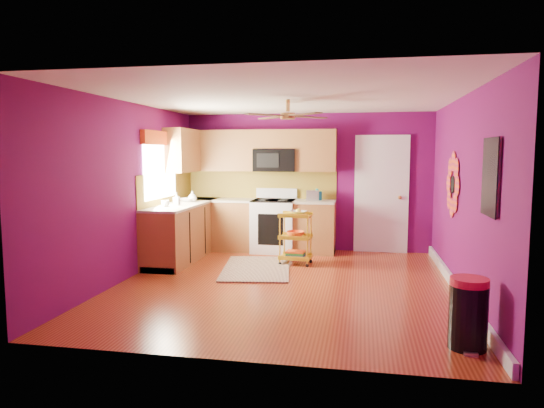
# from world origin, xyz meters

# --- Properties ---
(ground) EXTENTS (5.00, 5.00, 0.00)m
(ground) POSITION_xyz_m (0.00, 0.00, 0.00)
(ground) COLOR maroon
(ground) RESTS_ON ground
(room_envelope) EXTENTS (4.54, 5.04, 2.52)m
(room_envelope) POSITION_xyz_m (0.03, 0.00, 1.63)
(room_envelope) COLOR #600B52
(room_envelope) RESTS_ON ground
(lower_cabinets) EXTENTS (2.81, 2.31, 0.94)m
(lower_cabinets) POSITION_xyz_m (-1.35, 1.82, 0.43)
(lower_cabinets) COLOR brown
(lower_cabinets) RESTS_ON ground
(electric_range) EXTENTS (0.76, 0.66, 1.13)m
(electric_range) POSITION_xyz_m (-0.55, 2.17, 0.48)
(electric_range) COLOR white
(electric_range) RESTS_ON ground
(upper_cabinetry) EXTENTS (2.80, 2.30, 1.26)m
(upper_cabinetry) POSITION_xyz_m (-1.24, 2.17, 1.80)
(upper_cabinetry) COLOR brown
(upper_cabinetry) RESTS_ON ground
(left_window) EXTENTS (0.08, 1.35, 1.08)m
(left_window) POSITION_xyz_m (-2.22, 1.05, 1.74)
(left_window) COLOR white
(left_window) RESTS_ON ground
(panel_door) EXTENTS (0.95, 0.11, 2.15)m
(panel_door) POSITION_xyz_m (1.35, 2.47, 1.02)
(panel_door) COLOR white
(panel_door) RESTS_ON ground
(right_wall_art) EXTENTS (0.04, 2.74, 1.04)m
(right_wall_art) POSITION_xyz_m (2.23, -0.34, 1.44)
(right_wall_art) COLOR black
(right_wall_art) RESTS_ON ground
(ceiling_fan) EXTENTS (1.01, 1.01, 0.26)m
(ceiling_fan) POSITION_xyz_m (0.00, 0.20, 2.29)
(ceiling_fan) COLOR #BF8C3F
(ceiling_fan) RESTS_ON ground
(shag_rug) EXTENTS (1.22, 1.76, 0.02)m
(shag_rug) POSITION_xyz_m (-0.57, 0.77, 0.01)
(shag_rug) COLOR black
(shag_rug) RESTS_ON ground
(rolling_cart) EXTENTS (0.52, 0.40, 0.90)m
(rolling_cart) POSITION_xyz_m (-0.02, 1.23, 0.46)
(rolling_cart) COLOR gold
(rolling_cart) RESTS_ON ground
(trash_can) EXTENTS (0.36, 0.38, 0.66)m
(trash_can) POSITION_xyz_m (1.98, -1.84, 0.33)
(trash_can) COLOR black
(trash_can) RESTS_ON ground
(teal_kettle) EXTENTS (0.18, 0.18, 0.21)m
(teal_kettle) POSITION_xyz_m (0.22, 2.27, 1.02)
(teal_kettle) COLOR #127C8B
(teal_kettle) RESTS_ON lower_cabinets
(toaster) EXTENTS (0.22, 0.15, 0.18)m
(toaster) POSITION_xyz_m (0.15, 2.21, 1.03)
(toaster) COLOR beige
(toaster) RESTS_ON lower_cabinets
(soap_bottle_a) EXTENTS (0.09, 0.09, 0.20)m
(soap_bottle_a) POSITION_xyz_m (-1.93, 1.00, 1.04)
(soap_bottle_a) COLOR #EA3F72
(soap_bottle_a) RESTS_ON lower_cabinets
(soap_bottle_b) EXTENTS (0.15, 0.15, 0.19)m
(soap_bottle_b) POSITION_xyz_m (-1.89, 1.61, 1.03)
(soap_bottle_b) COLOR white
(soap_bottle_b) RESTS_ON lower_cabinets
(counter_dish) EXTENTS (0.25, 0.25, 0.06)m
(counter_dish) POSITION_xyz_m (-1.98, 1.60, 0.97)
(counter_dish) COLOR white
(counter_dish) RESTS_ON lower_cabinets
(counter_cup) EXTENTS (0.13, 0.13, 0.10)m
(counter_cup) POSITION_xyz_m (-2.03, 0.78, 0.99)
(counter_cup) COLOR white
(counter_cup) RESTS_ON lower_cabinets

